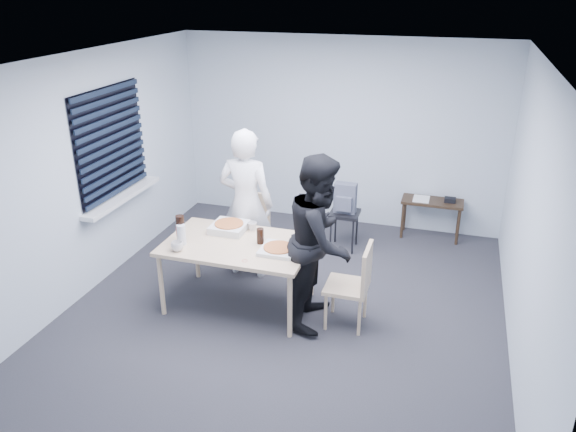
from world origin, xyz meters
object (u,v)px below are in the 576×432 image
(dining_table, at_px, (238,248))
(mug_b, at_px, (252,226))
(chair_far, at_px, (251,224))
(stool, at_px, (344,220))
(mug_a, at_px, (177,246))
(person_black, at_px, (320,241))
(backpack, at_px, (345,199))
(soda_bottle, at_px, (181,229))
(person_white, at_px, (246,204))
(side_table, at_px, (432,206))
(chair_right, at_px, (356,281))

(dining_table, relative_size, mug_b, 15.11)
(chair_far, distance_m, mug_b, 0.72)
(stool, bearing_deg, mug_a, -122.90)
(person_black, bearing_deg, mug_b, 67.73)
(backpack, distance_m, soda_bottle, 2.28)
(stool, bearing_deg, mug_b, -119.71)
(person_white, height_order, stool, person_white)
(stool, xyz_separation_m, mug_b, (-0.76, -1.33, 0.38))
(side_table, relative_size, mug_a, 6.54)
(dining_table, height_order, backpack, backpack)
(mug_b, bearing_deg, person_white, 119.84)
(soda_bottle, bearing_deg, chair_far, 72.58)
(chair_right, relative_size, person_black, 0.50)
(person_black, bearing_deg, stool, 3.03)
(mug_a, bearing_deg, soda_bottle, 105.67)
(dining_table, height_order, person_black, person_black)
(mug_a, bearing_deg, side_table, 48.80)
(person_white, height_order, side_table, person_white)
(mug_b, relative_size, soda_bottle, 0.34)
(dining_table, xyz_separation_m, soda_bottle, (-0.57, -0.15, 0.20))
(dining_table, relative_size, person_white, 0.85)
(chair_right, bearing_deg, dining_table, 178.70)
(chair_far, xyz_separation_m, mug_a, (-0.29, -1.31, 0.27))
(dining_table, height_order, side_table, dining_table)
(dining_table, bearing_deg, side_table, 51.88)
(person_white, xyz_separation_m, mug_b, (0.20, -0.36, -0.10))
(dining_table, distance_m, stool, 1.88)
(dining_table, bearing_deg, chair_far, 102.81)
(dining_table, distance_m, chair_right, 1.27)
(stool, bearing_deg, person_black, -86.97)
(backpack, xyz_separation_m, mug_a, (-1.31, -2.01, 0.09))
(person_white, xyz_separation_m, mug_a, (-0.35, -1.05, -0.10))
(dining_table, xyz_separation_m, mug_a, (-0.51, -0.34, 0.11))
(mug_a, bearing_deg, backpack, 56.95)
(mug_b, bearing_deg, mug_a, -128.45)
(chair_far, bearing_deg, dining_table, -77.19)
(chair_right, bearing_deg, side_table, 76.10)
(person_black, xyz_separation_m, mug_b, (-0.85, 0.35, -0.10))
(mug_a, bearing_deg, chair_far, 77.34)
(mug_a, relative_size, mug_b, 1.23)
(side_table, bearing_deg, dining_table, -128.12)
(mug_a, bearing_deg, dining_table, 33.72)
(chair_right, bearing_deg, mug_a, -169.93)
(backpack, height_order, mug_b, backpack)
(side_table, distance_m, mug_b, 2.73)
(person_white, bearing_deg, person_black, 146.28)
(chair_right, bearing_deg, chair_far, 146.05)
(person_black, bearing_deg, mug_a, 103.78)
(mug_b, bearing_deg, backpack, 60.07)
(mug_b, bearing_deg, side_table, 47.91)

